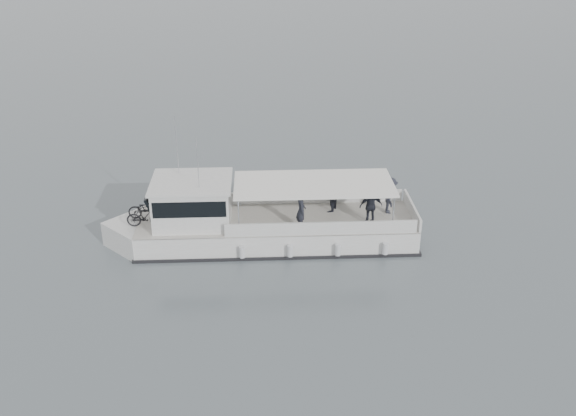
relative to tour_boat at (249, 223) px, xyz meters
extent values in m
plane|color=#525B60|center=(6.00, 0.66, -0.94)|extent=(1400.00, 1400.00, 0.00)
cube|color=white|center=(1.19, -0.15, -0.49)|extent=(12.27, 4.63, 1.30)
cube|color=white|center=(-4.76, 0.58, -0.49)|extent=(3.22, 3.22, 1.30)
cube|color=beige|center=(1.19, -0.15, 0.16)|extent=(12.27, 4.63, 0.06)
cube|color=black|center=(1.19, -0.15, -0.89)|extent=(12.49, 4.77, 0.18)
cube|color=white|center=(3.16, 1.16, 0.46)|extent=(7.93, 1.07, 0.60)
cube|color=white|center=(2.78, -1.89, 0.46)|extent=(7.93, 1.07, 0.60)
cube|color=white|center=(7.08, -0.87, 0.46)|extent=(0.49, 3.18, 0.60)
cube|color=white|center=(-2.38, 0.29, 1.05)|extent=(3.50, 3.06, 1.80)
cube|color=black|center=(-3.91, 0.48, 1.20)|extent=(0.86, 2.54, 1.15)
cube|color=black|center=(-2.38, 0.29, 1.35)|extent=(3.30, 3.08, 0.70)
cube|color=white|center=(-2.38, 0.29, 2.00)|extent=(3.72, 3.29, 0.10)
cube|color=white|center=(2.77, -0.34, 1.80)|extent=(7.10, 3.80, 0.08)
cylinder|color=silver|center=(-0.57, -1.34, 0.98)|extent=(0.07, 0.07, 1.65)
cylinder|color=silver|center=(-0.23, 1.43, 0.98)|extent=(0.07, 0.07, 1.65)
cylinder|color=silver|center=(5.77, -2.12, 0.98)|extent=(0.07, 0.07, 1.65)
cylinder|color=silver|center=(6.11, 0.65, 0.98)|extent=(0.07, 0.07, 1.65)
cylinder|color=silver|center=(-2.86, 1.26, 3.30)|extent=(0.03, 0.03, 2.59)
cylinder|color=silver|center=(-2.07, -0.45, 3.10)|extent=(0.03, 0.03, 2.19)
cylinder|color=silver|center=(-0.51, -1.71, -0.44)|extent=(0.27, 0.27, 0.50)
cylinder|color=silver|center=(1.47, -1.95, -0.44)|extent=(0.27, 0.27, 0.50)
cylinder|color=silver|center=(3.45, -2.19, -0.44)|extent=(0.27, 0.27, 0.50)
cylinder|color=silver|center=(5.43, -2.44, -0.44)|extent=(0.27, 0.27, 0.50)
imported|color=black|center=(-4.31, 0.93, 0.61)|extent=(1.77, 0.80, 0.90)
imported|color=black|center=(-4.41, 0.14, 0.63)|extent=(1.62, 0.63, 0.95)
imported|color=#272934|center=(2.07, -1.16, 0.99)|extent=(0.44, 0.64, 1.68)
imported|color=#272934|center=(3.65, 0.25, 0.99)|extent=(0.98, 1.03, 1.68)
imported|color=#272934|center=(5.07, -1.23, 0.99)|extent=(1.00, 0.45, 1.68)
imported|color=#272934|center=(6.18, -0.36, 0.99)|extent=(0.86, 1.20, 1.68)
camera|label=1|loc=(-2.54, -24.75, 12.81)|focal=40.00mm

